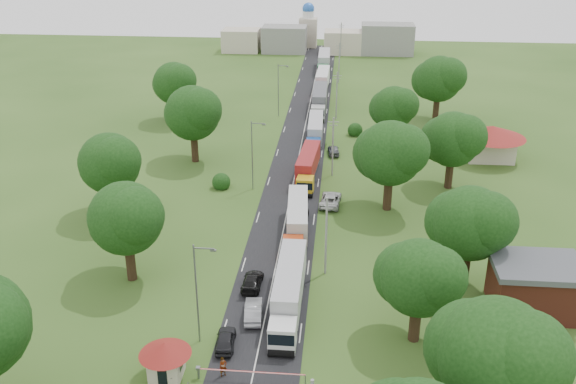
# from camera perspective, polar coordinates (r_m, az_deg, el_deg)

# --- Properties ---
(ground) EXTENTS (260.00, 260.00, 0.00)m
(ground) POSITION_cam_1_polar(r_m,az_deg,el_deg) (76.63, -0.61, -4.35)
(ground) COLOR #2C4A18
(ground) RESTS_ON ground
(road) EXTENTS (8.00, 200.00, 0.04)m
(road) POSITION_cam_1_polar(r_m,az_deg,el_deg) (94.66, 0.58, 1.36)
(road) COLOR black
(road) RESTS_ON ground
(boom_barrier) EXTENTS (9.22, 0.35, 1.18)m
(boom_barrier) POSITION_cam_1_polar(r_m,az_deg,el_deg) (55.63, -4.71, -15.65)
(boom_barrier) COLOR slate
(boom_barrier) RESTS_ON ground
(guard_booth) EXTENTS (4.40, 4.40, 3.45)m
(guard_booth) POSITION_cam_1_polar(r_m,az_deg,el_deg) (56.00, -10.84, -14.09)
(guard_booth) COLOR beige
(guard_booth) RESTS_ON ground
(info_sign) EXTENTS (0.12, 3.10, 4.10)m
(info_sign) POSITION_cam_1_polar(r_m,az_deg,el_deg) (107.47, 4.01, 5.79)
(info_sign) COLOR slate
(info_sign) RESTS_ON ground
(pole_1) EXTENTS (1.60, 0.24, 9.00)m
(pole_1) POSITION_cam_1_polar(r_m,az_deg,el_deg) (67.96, 3.41, -3.83)
(pole_1) COLOR gray
(pole_1) RESTS_ON ground
(pole_2) EXTENTS (1.60, 0.24, 9.00)m
(pole_2) POSITION_cam_1_polar(r_m,az_deg,el_deg) (93.67, 4.01, 4.12)
(pole_2) COLOR gray
(pole_2) RESTS_ON ground
(pole_3) EXTENTS (1.60, 0.24, 9.00)m
(pole_3) POSITION_cam_1_polar(r_m,az_deg,el_deg) (120.41, 4.35, 8.60)
(pole_3) COLOR gray
(pole_3) RESTS_ON ground
(pole_4) EXTENTS (1.60, 0.24, 9.00)m
(pole_4) POSITION_cam_1_polar(r_m,az_deg,el_deg) (147.61, 4.57, 11.44)
(pole_4) COLOR gray
(pole_4) RESTS_ON ground
(pole_5) EXTENTS (1.60, 0.24, 9.00)m
(pole_5) POSITION_cam_1_polar(r_m,az_deg,el_deg) (175.07, 4.72, 13.39)
(pole_5) COLOR gray
(pole_5) RESTS_ON ground
(lamp_0) EXTENTS (2.03, 0.22, 10.00)m
(lamp_0) POSITION_cam_1_polar(r_m,az_deg,el_deg) (57.58, -8.00, -8.58)
(lamp_0) COLOR slate
(lamp_0) RESTS_ON ground
(lamp_1) EXTENTS (2.03, 0.22, 10.00)m
(lamp_1) POSITION_cam_1_polar(r_m,az_deg,el_deg) (88.57, -3.12, 3.56)
(lamp_1) COLOR slate
(lamp_1) RESTS_ON ground
(lamp_2) EXTENTS (2.03, 0.22, 10.00)m
(lamp_2) POSITION_cam_1_polar(r_m,az_deg,el_deg) (121.75, -0.80, 9.26)
(lamp_2) COLOR slate
(lamp_2) RESTS_ON ground
(tree_1) EXTENTS (9.60, 9.60, 12.05)m
(tree_1) POSITION_cam_1_polar(r_m,az_deg,el_deg) (48.21, 17.94, -13.54)
(tree_1) COLOR #382616
(tree_1) RESTS_ON ground
(tree_2) EXTENTS (8.00, 8.00, 10.10)m
(tree_2) POSITION_cam_1_polar(r_m,az_deg,el_deg) (57.98, 11.56, -7.40)
(tree_2) COLOR #382616
(tree_2) RESTS_ON ground
(tree_3) EXTENTS (8.80, 8.80, 11.07)m
(tree_3) POSITION_cam_1_polar(r_m,az_deg,el_deg) (67.35, 15.87, -2.62)
(tree_3) COLOR #382616
(tree_3) RESTS_ON ground
(tree_4) EXTENTS (9.60, 9.60, 12.05)m
(tree_4) POSITION_cam_1_polar(r_m,az_deg,el_deg) (82.63, 9.09, 3.47)
(tree_4) COLOR #382616
(tree_4) RESTS_ON ground
(tree_5) EXTENTS (8.80, 8.80, 11.07)m
(tree_5) POSITION_cam_1_polar(r_m,az_deg,el_deg) (91.40, 14.43, 4.59)
(tree_5) COLOR #382616
(tree_5) RESTS_ON ground
(tree_6) EXTENTS (8.00, 8.00, 10.10)m
(tree_6) POSITION_cam_1_polar(r_m,az_deg,el_deg) (106.85, 9.37, 7.44)
(tree_6) COLOR #382616
(tree_6) RESTS_ON ground
(tree_7) EXTENTS (9.60, 9.60, 12.05)m
(tree_7) POSITION_cam_1_polar(r_m,az_deg,el_deg) (121.96, 13.25, 9.78)
(tree_7) COLOR #382616
(tree_7) RESTS_ON ground
(tree_10) EXTENTS (8.80, 8.80, 11.07)m
(tree_10) POSITION_cam_1_polar(r_m,az_deg,el_deg) (67.87, -14.21, -2.21)
(tree_10) COLOR #382616
(tree_10) RESTS_ON ground
(tree_11) EXTENTS (8.80, 8.80, 11.07)m
(tree_11) POSITION_cam_1_polar(r_m,az_deg,el_deg) (83.11, -15.57, 2.53)
(tree_11) COLOR #382616
(tree_11) RESTS_ON ground
(tree_12) EXTENTS (9.60, 9.60, 12.05)m
(tree_12) POSITION_cam_1_polar(r_m,az_deg,el_deg) (99.29, -8.47, 6.99)
(tree_12) COLOR #382616
(tree_12) RESTS_ON ground
(tree_13) EXTENTS (8.80, 8.80, 11.07)m
(tree_13) POSITION_cam_1_polar(r_m,az_deg,el_deg) (120.06, -10.07, 9.51)
(tree_13) COLOR #382616
(tree_13) RESTS_ON ground
(house_brick) EXTENTS (8.60, 6.60, 5.20)m
(house_brick) POSITION_cam_1_polar(r_m,az_deg,el_deg) (67.38, 21.08, -7.81)
(house_brick) COLOR maroon
(house_brick) RESTS_ON ground
(house_cream) EXTENTS (10.08, 10.08, 5.80)m
(house_cream) POSITION_cam_1_polar(r_m,az_deg,el_deg) (105.09, 17.64, 4.65)
(house_cream) COLOR beige
(house_cream) RESTS_ON ground
(distant_town) EXTENTS (52.00, 8.00, 8.00)m
(distant_town) POSITION_cam_1_polar(r_m,az_deg,el_deg) (180.30, 3.16, 13.35)
(distant_town) COLOR gray
(distant_town) RESTS_ON ground
(church) EXTENTS (5.00, 5.00, 12.30)m
(church) POSITION_cam_1_polar(r_m,az_deg,el_deg) (188.06, 1.80, 14.40)
(church) COLOR beige
(church) RESTS_ON ground
(truck_0) EXTENTS (2.55, 14.83, 4.11)m
(truck_0) POSITION_cam_1_polar(r_m,az_deg,el_deg) (63.15, 0.07, -8.75)
(truck_0) COLOR white
(truck_0) RESTS_ON ground
(truck_1) EXTENTS (3.06, 13.90, 3.84)m
(truck_1) POSITION_cam_1_polar(r_m,az_deg,el_deg) (76.94, 0.81, -2.52)
(truck_1) COLOR #AF3914
(truck_1) RESTS_ON ground
(truck_2) EXTENTS (3.11, 13.77, 3.80)m
(truck_2) POSITION_cam_1_polar(r_m,az_deg,el_deg) (93.23, 1.76, 2.32)
(truck_2) COLOR gold
(truck_2) RESTS_ON ground
(truck_3) EXTENTS (2.59, 13.76, 3.81)m
(truck_3) POSITION_cam_1_polar(r_m,az_deg,el_deg) (108.31, 2.44, 5.43)
(truck_3) COLOR navy
(truck_3) RESTS_ON ground
(truck_4) EXTENTS (2.76, 15.42, 4.27)m
(truck_4) POSITION_cam_1_polar(r_m,az_deg,el_deg) (125.70, 2.83, 8.15)
(truck_4) COLOR #B9B9B9
(truck_4) RESTS_ON ground
(truck_5) EXTENTS (2.69, 14.50, 4.02)m
(truck_5) POSITION_cam_1_polar(r_m,az_deg,el_deg) (141.39, 3.09, 9.86)
(truck_5) COLOR #BD1D39
(truck_5) RESTS_ON ground
(truck_6) EXTENTS (2.85, 15.51, 4.30)m
(truck_6) POSITION_cam_1_polar(r_m,az_deg,el_deg) (159.27, 3.22, 11.51)
(truck_6) COLOR #296F3D
(truck_6) RESTS_ON ground
(car_lane_front) EXTENTS (1.95, 4.26, 1.42)m
(car_lane_front) POSITION_cam_1_polar(r_m,az_deg,el_deg) (59.45, -5.58, -12.95)
(car_lane_front) COLOR black
(car_lane_front) RESTS_ON ground
(car_lane_mid) EXTENTS (2.08, 4.76, 1.52)m
(car_lane_mid) POSITION_cam_1_polar(r_m,az_deg,el_deg) (62.88, -3.10, -10.50)
(car_lane_mid) COLOR gray
(car_lane_mid) RESTS_ON ground
(car_lane_rear) EXTENTS (2.03, 4.82, 1.39)m
(car_lane_rear) POSITION_cam_1_polar(r_m,az_deg,el_deg) (67.49, -3.19, -7.94)
(car_lane_rear) COLOR black
(car_lane_rear) RESTS_ON ground
(car_verge_near) EXTENTS (3.05, 5.79, 1.55)m
(car_verge_near) POSITION_cam_1_polar(r_m,az_deg,el_deg) (85.58, 3.80, -0.67)
(car_verge_near) COLOR #B5B5B5
(car_verge_near) RESTS_ON ground
(car_verge_far) EXTENTS (2.12, 4.40, 1.45)m
(car_verge_far) POSITION_cam_1_polar(r_m,az_deg,el_deg) (103.49, 4.07, 3.73)
(car_verge_far) COLOR #53565A
(car_verge_far) RESTS_ON ground
(pedestrian_near) EXTENTS (0.80, 0.73, 1.84)m
(pedestrian_near) POSITION_cam_1_polar(r_m,az_deg,el_deg) (56.17, -5.79, -15.22)
(pedestrian_near) COLOR gray
(pedestrian_near) RESTS_ON ground
(pedestrian_booth) EXTENTS (0.76, 0.92, 1.74)m
(pedestrian_booth) POSITION_cam_1_polar(r_m,az_deg,el_deg) (55.89, -10.29, -15.83)
(pedestrian_booth) COLOR gray
(pedestrian_booth) RESTS_ON ground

